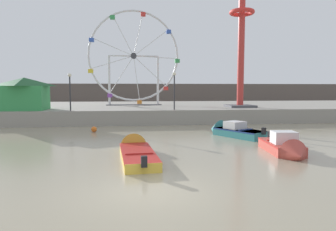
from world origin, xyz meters
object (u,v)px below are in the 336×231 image
Objects in this scene: promenade_lamp_near at (70,86)px; mooring_buoy_orange at (94,129)px; motorboat_mustard_yellow at (135,150)px; promenade_lamp_far at (174,85)px; drop_tower_red_tower at (241,41)px; motorboat_teal_painted at (231,131)px; motorboat_faded_red at (286,148)px; ferris_wheel_white_frame at (134,58)px; carnival_booth_green_kiosk at (24,93)px.

promenade_lamp_near is 7.63× the size of mooring_buoy_orange.
motorboat_mustard_yellow reaches higher than mooring_buoy_orange.
promenade_lamp_far reaches higher than mooring_buoy_orange.
promenade_lamp_near is (-17.09, -3.52, -4.83)m from drop_tower_red_tower.
drop_tower_red_tower reaches higher than promenade_lamp_near.
promenade_lamp_far reaches higher than promenade_lamp_near.
motorboat_teal_painted reaches higher than motorboat_mustard_yellow.
motorboat_faded_red is at bearing -40.89° from mooring_buoy_orange.
motorboat_teal_painted is 11.09× the size of mooring_buoy_orange.
motorboat_mustard_yellow is at bearing -90.40° from motorboat_faded_red.
motorboat_faded_red is at bearing -71.53° from ferris_wheel_white_frame.
drop_tower_red_tower reaches higher than promenade_lamp_far.
motorboat_mustard_yellow is 7.67m from motorboat_faded_red.
drop_tower_red_tower is at bearing -52.26° from motorboat_teal_painted.
promenade_lamp_near reaches higher than carnival_booth_green_kiosk.
mooring_buoy_orange is (7.05, -5.91, -2.73)m from carnival_booth_green_kiosk.
promenade_lamp_far is at bearing -157.80° from motorboat_faded_red.
ferris_wheel_white_frame is 10.20m from promenade_lamp_far.
motorboat_faded_red is 1.28× the size of promenade_lamp_near.
promenade_lamp_far is at bearing -67.14° from ferris_wheel_white_frame.
promenade_lamp_near is at bearing -23.84° from carnival_booth_green_kiosk.
promenade_lamp_far is (9.46, 0.31, 0.11)m from promenade_lamp_near.
motorboat_mustard_yellow is 1.43× the size of carnival_booth_green_kiosk.
motorboat_teal_painted is 1.45× the size of promenade_lamp_near.
carnival_booth_green_kiosk is 9.95× the size of mooring_buoy_orange.
motorboat_teal_painted is at bearing -166.68° from motorboat_faded_red.
drop_tower_red_tower reaches higher than mooring_buoy_orange.
motorboat_mustard_yellow is 1.45× the size of motorboat_faded_red.
motorboat_mustard_yellow is 1.87× the size of promenade_lamp_near.
motorboat_faded_red is at bearing 157.67° from motorboat_teal_painted.
motorboat_teal_painted is 14.75m from promenade_lamp_near.
drop_tower_red_tower is 33.15× the size of mooring_buoy_orange.
motorboat_faded_red is 14.20m from mooring_buoy_orange.
carnival_booth_green_kiosk is 1.23× the size of promenade_lamp_far.
carnival_booth_green_kiosk is (-10.16, 14.25, 2.72)m from motorboat_mustard_yellow.
mooring_buoy_orange is (-14.53, -7.69, -8.22)m from drop_tower_red_tower.
mooring_buoy_orange is (-6.91, -4.49, -3.50)m from promenade_lamp_far.
motorboat_mustard_yellow is 21.34m from drop_tower_red_tower.
promenade_lamp_near is (-13.29, 13.47, 3.26)m from motorboat_faded_red.
motorboat_teal_painted is 0.78× the size of motorboat_mustard_yellow.
mooring_buoy_orange is at bearing 15.84° from motorboat_mustard_yellow.
motorboat_faded_red is 23.53m from carnival_booth_green_kiosk.
motorboat_mustard_yellow is at bearing 99.61° from motorboat_teal_painted.
carnival_booth_green_kiosk is at bearing -123.84° from motorboat_faded_red.
motorboat_teal_painted is 14.07m from drop_tower_red_tower.
carnival_booth_green_kiosk is at bearing 30.85° from motorboat_mustard_yellow.
motorboat_teal_painted is 0.33× the size of drop_tower_red_tower.
mooring_buoy_orange is at bearing -58.54° from promenade_lamp_near.
promenade_lamp_near is at bearing 121.46° from mooring_buoy_orange.
promenade_lamp_far is at bearing -21.10° from motorboat_mustard_yellow.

